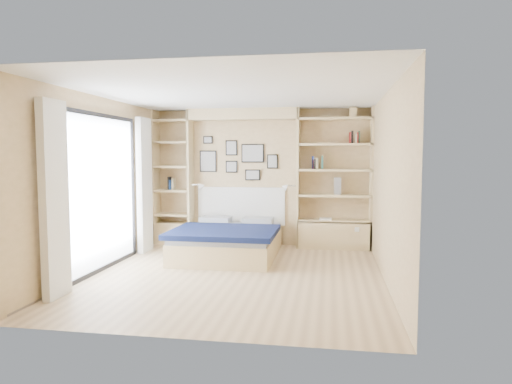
# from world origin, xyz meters

# --- Properties ---
(ground) EXTENTS (4.50, 4.50, 0.00)m
(ground) POSITION_xyz_m (0.00, 0.00, 0.00)
(ground) COLOR tan
(ground) RESTS_ON ground
(room_shell) EXTENTS (4.50, 4.50, 4.50)m
(room_shell) POSITION_xyz_m (-0.39, 1.52, 1.08)
(room_shell) COLOR tan
(room_shell) RESTS_ON ground
(bed) EXTENTS (1.64, 2.09, 1.07)m
(bed) POSITION_xyz_m (-0.37, 1.17, 0.27)
(bed) COLOR tan
(bed) RESTS_ON ground
(photo_gallery) EXTENTS (1.48, 0.02, 0.82)m
(photo_gallery) POSITION_xyz_m (-0.45, 2.22, 1.60)
(photo_gallery) COLOR black
(photo_gallery) RESTS_ON ground
(reading_lamps) EXTENTS (1.92, 0.12, 0.15)m
(reading_lamps) POSITION_xyz_m (-0.30, 2.00, 1.10)
(reading_lamps) COLOR silver
(reading_lamps) RESTS_ON ground
(shelf_decor) EXTENTS (3.49, 0.23, 2.03)m
(shelf_decor) POSITION_xyz_m (1.06, 2.07, 1.67)
(shelf_decor) COLOR #A51E1E
(shelf_decor) RESTS_ON ground
(deck) EXTENTS (3.20, 4.00, 0.05)m
(deck) POSITION_xyz_m (-3.60, 0.00, 0.00)
(deck) COLOR #776757
(deck) RESTS_ON ground
(deck_chair) EXTENTS (0.67, 0.95, 0.87)m
(deck_chair) POSITION_xyz_m (-2.97, 0.64, 0.42)
(deck_chair) COLOR tan
(deck_chair) RESTS_ON ground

